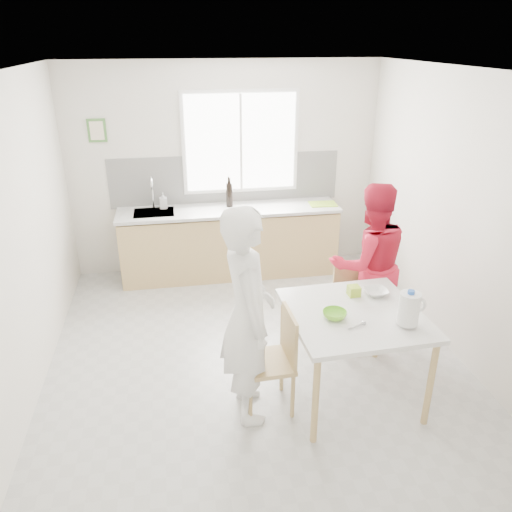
{
  "coord_description": "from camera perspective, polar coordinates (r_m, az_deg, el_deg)",
  "views": [
    {
      "loc": [
        -0.7,
        -4.11,
        2.95
      ],
      "look_at": [
        0.05,
        0.2,
        1.01
      ],
      "focal_mm": 35.0,
      "sensor_mm": 36.0,
      "label": 1
    }
  ],
  "objects": [
    {
      "name": "person_red",
      "position": [
        5.13,
        12.76,
        -0.96
      ],
      "size": [
        0.85,
        0.67,
        1.69
      ],
      "primitive_type": "imported",
      "rotation": [
        0.0,
        0.0,
        3.18
      ],
      "color": "red",
      "rests_on": "ground"
    },
    {
      "name": "wine_bottle_a",
      "position": [
        6.45,
        -3.13,
        7.02
      ],
      "size": [
        0.07,
        0.07,
        0.32
      ],
      "primitive_type": "cylinder",
      "color": "black",
      "rests_on": "kitchen_counter"
    },
    {
      "name": "chair_left",
      "position": [
        4.24,
        2.18,
        -11.42
      ],
      "size": [
        0.43,
        0.43,
        0.91
      ],
      "rotation": [
        0.0,
        0.0,
        -1.53
      ],
      "color": "tan",
      "rests_on": "ground"
    },
    {
      "name": "ground",
      "position": [
        5.11,
        -0.16,
        -11.36
      ],
      "size": [
        4.5,
        4.5,
        0.0
      ],
      "primitive_type": "plane",
      "color": "#B7B7B2",
      "rests_on": "ground"
    },
    {
      "name": "wine_bottle_b",
      "position": [
        6.46,
        -3.0,
        6.96
      ],
      "size": [
        0.07,
        0.07,
        0.3
      ],
      "primitive_type": "cylinder",
      "color": "black",
      "rests_on": "kitchen_counter"
    },
    {
      "name": "jar_amber",
      "position": [
        6.49,
        -2.96,
        6.38
      ],
      "size": [
        0.06,
        0.06,
        0.16
      ],
      "primitive_type": "cylinder",
      "color": "brown",
      "rests_on": "kitchen_counter"
    },
    {
      "name": "green_box",
      "position": [
        4.49,
        11.11,
        -3.92
      ],
      "size": [
        0.1,
        0.1,
        0.09
      ],
      "primitive_type": "cube",
      "rotation": [
        0.0,
        0.0,
        0.04
      ],
      "color": "#A2C82E",
      "rests_on": "dining_table"
    },
    {
      "name": "bowl_green",
      "position": [
        4.13,
        8.97,
        -6.63
      ],
      "size": [
        0.2,
        0.2,
        0.06
      ],
      "primitive_type": "imported",
      "rotation": [
        0.0,
        0.0,
        0.04
      ],
      "color": "#7BD531",
      "rests_on": "dining_table"
    },
    {
      "name": "room_shell",
      "position": [
        4.37,
        -0.18,
        6.52
      ],
      "size": [
        4.5,
        4.5,
        4.5
      ],
      "color": "silver",
      "rests_on": "ground"
    },
    {
      "name": "backsplash",
      "position": [
        6.62,
        -3.46,
        8.76
      ],
      "size": [
        3.0,
        0.02,
        0.65
      ],
      "primitive_type": "cube",
      "color": "white",
      "rests_on": "room_shell"
    },
    {
      "name": "spoon",
      "position": [
        4.05,
        11.4,
        -7.85
      ],
      "size": [
        0.15,
        0.07,
        0.01
      ],
      "primitive_type": "cylinder",
      "rotation": [
        0.0,
        1.57,
        0.39
      ],
      "color": "#A5A5AA",
      "rests_on": "dining_table"
    },
    {
      "name": "person_white",
      "position": [
        3.97,
        -0.97,
        -6.89
      ],
      "size": [
        0.47,
        0.69,
        1.84
      ],
      "primitive_type": "imported",
      "rotation": [
        0.0,
        0.0,
        1.61
      ],
      "color": "white",
      "rests_on": "ground"
    },
    {
      "name": "kitchen_counter",
      "position": [
        6.61,
        -3.03,
        1.34
      ],
      "size": [
        2.84,
        0.64,
        1.37
      ],
      "color": "tan",
      "rests_on": "ground"
    },
    {
      "name": "chair_far",
      "position": [
        5.21,
        11.07,
        -4.99
      ],
      "size": [
        0.41,
        0.41,
        0.86
      ],
      "rotation": [
        0.0,
        0.0,
        0.04
      ],
      "color": "tan",
      "rests_on": "ground"
    },
    {
      "name": "window",
      "position": [
        6.53,
        -1.77,
        12.85
      ],
      "size": [
        1.5,
        0.06,
        1.3
      ],
      "color": "white",
      "rests_on": "room_shell"
    },
    {
      "name": "picture_frame",
      "position": [
        6.49,
        -17.73,
        13.5
      ],
      "size": [
        0.22,
        0.03,
        0.28
      ],
      "color": "#49803A",
      "rests_on": "room_shell"
    },
    {
      "name": "milk_jug",
      "position": [
        4.1,
        17.13,
        -5.72
      ],
      "size": [
        0.23,
        0.16,
        0.29
      ],
      "rotation": [
        0.0,
        0.0,
        0.04
      ],
      "color": "white",
      "rests_on": "dining_table"
    },
    {
      "name": "dining_table",
      "position": [
        4.3,
        11.16,
        -7.32
      ],
      "size": [
        1.14,
        1.14,
        0.84
      ],
      "rotation": [
        0.0,
        0.0,
        0.04
      ],
      "color": "silver",
      "rests_on": "ground"
    },
    {
      "name": "bowl_white",
      "position": [
        4.56,
        13.57,
        -4.03
      ],
      "size": [
        0.22,
        0.22,
        0.05
      ],
      "primitive_type": "imported",
      "rotation": [
        0.0,
        0.0,
        0.04
      ],
      "color": "silver",
      "rests_on": "dining_table"
    },
    {
      "name": "cutting_board",
      "position": [
        6.63,
        7.65,
        5.92
      ],
      "size": [
        0.37,
        0.27,
        0.01
      ],
      "primitive_type": "cube",
      "rotation": [
        0.0,
        0.0,
        -0.06
      ],
      "color": "#A5DA32",
      "rests_on": "kitchen_counter"
    },
    {
      "name": "soap_bottle",
      "position": [
        6.51,
        -10.56,
        6.27
      ],
      "size": [
        0.1,
        0.1,
        0.21
      ],
      "primitive_type": "imported",
      "rotation": [
        0.0,
        0.0,
        0.05
      ],
      "color": "#999999",
      "rests_on": "kitchen_counter"
    }
  ]
}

